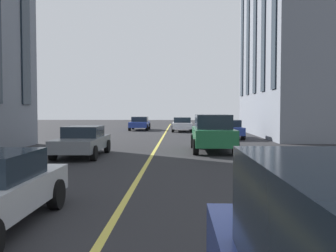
{
  "coord_description": "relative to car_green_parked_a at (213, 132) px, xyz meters",
  "views": [
    {
      "loc": [
        4.98,
        -1.27,
        2.15
      ],
      "look_at": [
        15.49,
        -0.96,
        1.68
      ],
      "focal_mm": 40.21,
      "sensor_mm": 36.0,
      "label": 1
    }
  ],
  "objects": [
    {
      "name": "lane_centre_line",
      "position": [
        -4.18,
        2.99,
        -0.96
      ],
      "size": [
        80.0,
        0.16,
        0.01
      ],
      "color": "#D8C64C",
      "rests_on": "ground_plane"
    },
    {
      "name": "car_grey_near",
      "position": [
        -2.18,
        6.14,
        -0.27
      ],
      "size": [
        4.4,
        1.95,
        1.37
      ],
      "color": "slate",
      "rests_on": "ground_plane"
    },
    {
      "name": "car_white_parked_b",
      "position": [
        17.03,
        1.44,
        -0.27
      ],
      "size": [
        4.4,
        1.95,
        1.37
      ],
      "color": "silver",
      "rests_on": "ground_plane"
    },
    {
      "name": "car_blue_oncoming",
      "position": [
        19.43,
        5.79,
        -0.27
      ],
      "size": [
        4.4,
        1.95,
        1.37
      ],
      "color": "navy",
      "rests_on": "ground_plane"
    },
    {
      "name": "car_green_parked_a",
      "position": [
        0.0,
        0.0,
        0.0
      ],
      "size": [
        4.7,
        2.14,
        1.88
      ],
      "color": "#1E6038",
      "rests_on": "ground_plane"
    },
    {
      "name": "car_blue_trailing",
      "position": [
        8.61,
        -1.91,
        -0.27
      ],
      "size": [
        4.4,
        1.95,
        1.37
      ],
      "color": "navy",
      "rests_on": "ground_plane"
    }
  ]
}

